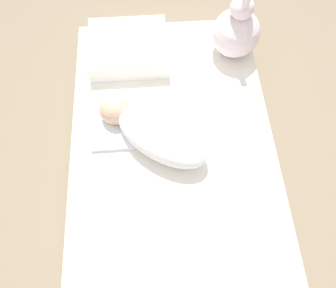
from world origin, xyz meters
TOP-DOWN VIEW (x-y plane):
  - ground_plane at (0.00, 0.00)m, footprint 12.00×12.00m
  - bed_mattress at (0.00, 0.00)m, footprint 1.48×0.84m
  - burp_cloth at (-0.16, -0.24)m, footprint 0.25×0.20m
  - swaddled_baby at (-0.07, -0.07)m, footprint 0.41×0.48m
  - pillow at (-0.54, -0.17)m, footprint 0.32×0.36m
  - bunny_plush at (-0.54, 0.32)m, footprint 0.22×0.22m

SIDE VIEW (x-z plane):
  - ground_plane at x=0.00m, z-range 0.00..0.00m
  - bed_mattress at x=0.00m, z-range 0.00..0.13m
  - burp_cloth at x=-0.16m, z-range 0.13..0.15m
  - pillow at x=-0.54m, z-range 0.13..0.22m
  - swaddled_baby at x=-0.07m, z-range 0.13..0.28m
  - bunny_plush at x=-0.54m, z-range 0.08..0.44m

